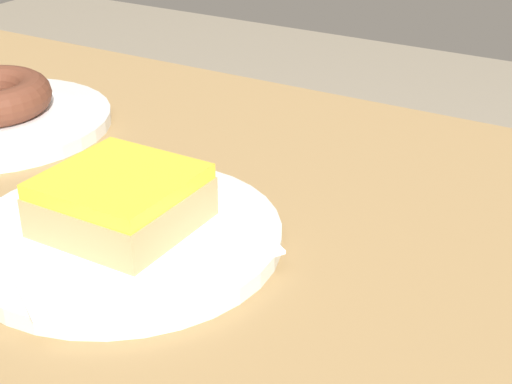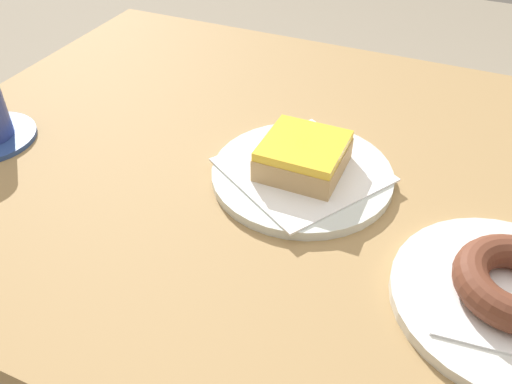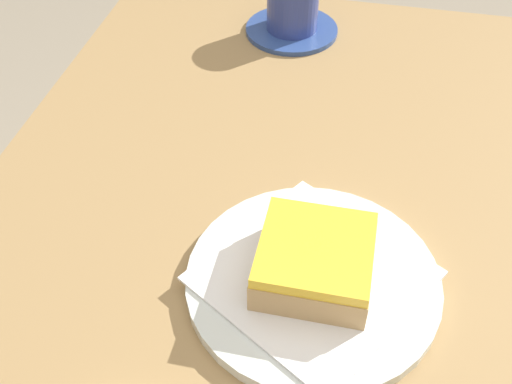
# 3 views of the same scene
# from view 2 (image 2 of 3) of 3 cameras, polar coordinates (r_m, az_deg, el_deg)

# --- Properties ---
(table) EXTENTS (1.26, 0.79, 0.72)m
(table) POSITION_cam_2_polar(r_m,az_deg,el_deg) (0.74, 11.15, -3.31)
(table) COLOR #9E7C4C
(table) RESTS_ON ground_plane
(plate_glazed_square) EXTENTS (0.23, 0.23, 0.01)m
(plate_glazed_square) POSITION_cam_2_polar(r_m,az_deg,el_deg) (0.69, 4.94, 1.88)
(plate_glazed_square) COLOR silver
(plate_glazed_square) RESTS_ON table
(napkin_glazed_square) EXTENTS (0.24, 0.24, 0.00)m
(napkin_glazed_square) POSITION_cam_2_polar(r_m,az_deg,el_deg) (0.68, 4.97, 2.41)
(napkin_glazed_square) COLOR white
(napkin_glazed_square) RESTS_ON plate_glazed_square
(donut_glazed_square) EXTENTS (0.10, 0.10, 0.04)m
(donut_glazed_square) POSITION_cam_2_polar(r_m,az_deg,el_deg) (0.67, 5.08, 3.91)
(donut_glazed_square) COLOR tan
(donut_glazed_square) RESTS_ON napkin_glazed_square
(plate_chocolate_ring) EXTENTS (0.23, 0.23, 0.01)m
(plate_chocolate_ring) POSITION_cam_2_polar(r_m,az_deg,el_deg) (0.59, 25.32, -10.42)
(plate_chocolate_ring) COLOR silver
(plate_chocolate_ring) RESTS_ON table
(napkin_chocolate_ring) EXTENTS (0.16, 0.16, 0.00)m
(napkin_chocolate_ring) POSITION_cam_2_polar(r_m,az_deg,el_deg) (0.59, 25.54, -9.92)
(napkin_chocolate_ring) COLOR white
(napkin_chocolate_ring) RESTS_ON plate_chocolate_ring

